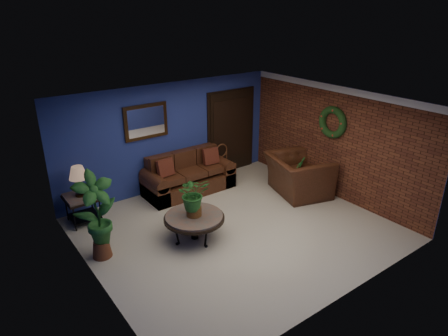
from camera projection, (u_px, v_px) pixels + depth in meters
floor at (236, 229)px, 7.85m from camera, size 5.50×5.50×0.00m
wall_back at (170, 137)px, 9.23m from camera, size 5.50×0.04×2.50m
wall_left at (90, 213)px, 5.87m from camera, size 0.04×5.00×2.50m
wall_right_brick at (334, 142)px, 8.88m from camera, size 0.04×5.00×2.50m
ceiling at (238, 104)px, 6.90m from camera, size 5.50×5.00×0.02m
crown_molding at (339, 89)px, 8.41m from camera, size 0.03×5.00×0.14m
wall_mirror at (146, 122)px, 8.70m from camera, size 1.02×0.06×0.77m
closet_door at (231, 132)px, 10.25m from camera, size 1.44×0.06×2.18m
wreath at (333, 122)px, 8.71m from camera, size 0.16×0.72×0.72m
sofa at (187, 178)px, 9.37m from camera, size 2.09×0.90×0.94m
coffee_table at (194, 218)px, 7.39m from camera, size 1.13×1.13×0.49m
end_table at (82, 202)px, 7.94m from camera, size 0.65×0.65×0.59m
table_lamp at (78, 178)px, 7.74m from camera, size 0.36×0.36×0.59m
side_chair at (224, 160)px, 9.93m from camera, size 0.38×0.38×0.89m
armchair at (298, 175)px, 9.18m from camera, size 1.54×1.66×0.89m
coffee_plant at (193, 195)px, 7.20m from camera, size 0.71×0.66×0.77m
floor_plant at (298, 172)px, 9.45m from camera, size 0.37×0.31×0.79m
tall_plant at (97, 213)px, 6.68m from camera, size 0.75×0.54×1.59m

